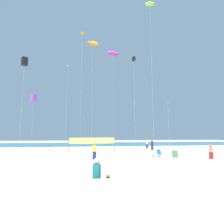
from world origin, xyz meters
TOP-DOWN VIEW (x-y plane):
  - ground_plane at (0.00, 0.00)m, footprint 120.00×120.00m
  - ocean_band at (0.00, 31.11)m, footprint 120.00×20.00m
  - boardwalk_ledge at (0.00, -11.93)m, footprint 28.00×0.44m
  - mother_figure at (-1.61, -11.11)m, footprint 0.38×0.38m
  - toddler_figure at (-1.11, -11.25)m, footprint 0.21×0.21m
  - beachgoer_white_shirt at (10.00, 14.93)m, footprint 0.38×0.38m
  - beachgoer_navy_shirt at (9.51, 10.87)m, footprint 0.41×0.41m
  - beachgoer_mustard_shirt at (-1.10, 0.46)m, footprint 0.42×0.42m
  - beachgoer_coral_shirt at (11.75, -1.07)m, footprint 0.37×0.37m
  - folding_beach_chair at (6.78, 1.49)m, footprint 0.52×0.65m
  - trash_barrel at (8.37, 0.66)m, footprint 0.61×0.61m
  - volleyball_net at (-0.95, 8.71)m, footprint 7.15×1.29m
  - beach_handbag at (6.05, 1.56)m, footprint 0.31×0.16m
  - kite_lime_inflatable at (6.38, 2.13)m, footprint 1.54×0.53m
  - kite_black_box at (-10.45, 5.31)m, footprint 0.95×0.95m
  - kite_orange_diamond at (-2.97, 11.52)m, footprint 0.71×0.71m
  - kite_violet_box at (-12.74, 18.80)m, footprint 1.19×1.19m
  - kite_blue_diamond at (10.46, 6.29)m, footprint 0.74×0.73m
  - kite_lime_diamond at (-5.93, 16.95)m, footprint 0.48×0.50m
  - kite_orange_inflatable at (-0.89, 15.74)m, footprint 2.92×2.06m
  - kite_magenta_inflatable at (3.86, 19.04)m, footprint 2.97×1.90m
  - kite_black_inflatable at (6.11, 9.71)m, footprint 1.06×1.98m

SIDE VIEW (x-z plane):
  - ground_plane at x=0.00m, z-range 0.00..0.00m
  - ocean_band at x=0.00m, z-range 0.00..0.01m
  - beach_handbag at x=6.05m, z-range 0.00..0.25m
  - trash_barrel at x=8.37m, z-range 0.00..0.80m
  - boardwalk_ledge at x=0.00m, z-range 0.00..0.87m
  - folding_beach_chair at x=6.78m, z-range 0.02..0.91m
  - toddler_figure at x=-1.11m, z-range 0.03..0.97m
  - beachgoer_coral_shirt at x=11.75m, z-range 0.06..1.68m
  - mother_figure at x=-1.61m, z-range 0.06..1.71m
  - beachgoer_white_shirt at x=10.00m, z-range 0.06..1.73m
  - beachgoer_navy_shirt at x=9.51m, z-range 0.06..1.84m
  - beachgoer_mustard_shirt at x=-1.10m, z-range 0.06..1.92m
  - volleyball_net at x=-0.95m, z-range 0.43..2.83m
  - kite_blue_diamond at x=10.46m, z-range 3.64..11.41m
  - kite_violet_box at x=-12.74m, z-range 4.74..15.59m
  - kite_black_box at x=-10.45m, z-range 5.97..19.06m
  - kite_black_inflatable at x=6.11m, z-range 7.66..24.04m
  - kite_lime_diamond at x=-5.93m, z-range 7.54..24.42m
  - kite_orange_diamond at x=-2.97m, z-range 9.76..30.92m
  - kite_lime_inflatable at x=6.38m, z-range 10.00..30.94m
  - kite_magenta_inflatable at x=3.86m, z-range 10.13..31.94m
  - kite_orange_inflatable at x=-0.89m, z-range 10.26..32.42m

